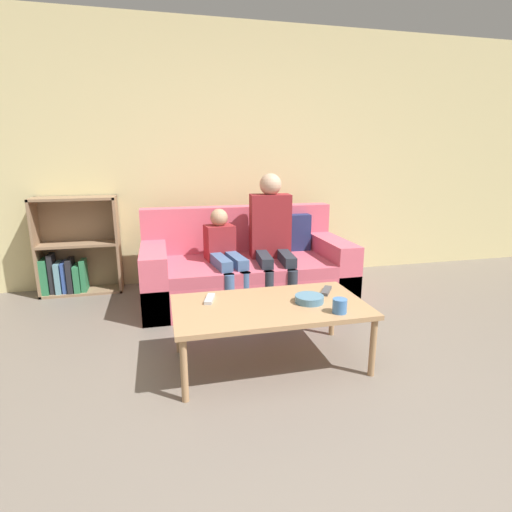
{
  "coord_description": "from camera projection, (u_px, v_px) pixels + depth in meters",
  "views": [
    {
      "loc": [
        -0.64,
        -1.27,
        1.32
      ],
      "look_at": [
        0.06,
        1.62,
        0.57
      ],
      "focal_mm": 28.0,
      "sensor_mm": 36.0,
      "label": 1
    }
  ],
  "objects": [
    {
      "name": "tv_remote_0",
      "position": [
        210.0,
        299.0,
        2.58
      ],
      "size": [
        0.09,
        0.18,
        0.02
      ],
      "rotation": [
        0.0,
        0.0,
        -0.28
      ],
      "color": "#B7B7BC",
      "rests_on": "coffee_table"
    },
    {
      "name": "person_child",
      "position": [
        224.0,
        253.0,
        3.53
      ],
      "size": [
        0.33,
        0.67,
        0.85
      ],
      "rotation": [
        0.0,
        0.0,
        0.14
      ],
      "color": "#476693",
      "rests_on": "ground_plane"
    },
    {
      "name": "coffee_table",
      "position": [
        270.0,
        309.0,
        2.53
      ],
      "size": [
        1.21,
        0.67,
        0.41
      ],
      "color": "#A87F56",
      "rests_on": "ground_plane"
    },
    {
      "name": "snack_bowl",
      "position": [
        309.0,
        299.0,
        2.55
      ],
      "size": [
        0.18,
        0.18,
        0.05
      ],
      "color": "teal",
      "rests_on": "coffee_table"
    },
    {
      "name": "person_adult",
      "position": [
        272.0,
        230.0,
        3.64
      ],
      "size": [
        0.38,
        0.67,
        1.16
      ],
      "rotation": [
        0.0,
        0.0,
        -0.09
      ],
      "color": "#282D38",
      "rests_on": "ground_plane"
    },
    {
      "name": "bookshelf",
      "position": [
        75.0,
        255.0,
        3.89
      ],
      "size": [
        0.75,
        0.28,
        0.94
      ],
      "color": "#8E7051",
      "rests_on": "ground_plane"
    },
    {
      "name": "couch",
      "position": [
        246.0,
        270.0,
        3.77
      ],
      "size": [
        1.88,
        0.94,
        0.83
      ],
      "color": "#DB5B70",
      "rests_on": "ground_plane"
    },
    {
      "name": "tv_remote_1",
      "position": [
        326.0,
        291.0,
        2.74
      ],
      "size": [
        0.13,
        0.17,
        0.02
      ],
      "rotation": [
        0.0,
        0.0,
        -0.59
      ],
      "color": "#47474C",
      "rests_on": "coffee_table"
    },
    {
      "name": "ground_plane",
      "position": [
        334.0,
        481.0,
        1.67
      ],
      "size": [
        22.0,
        22.0,
        0.0
      ],
      "primitive_type": "plane",
      "color": "#70665B"
    },
    {
      "name": "wall_back",
      "position": [
        220.0,
        157.0,
        4.14
      ],
      "size": [
        12.0,
        0.06,
        2.6
      ],
      "color": "beige",
      "rests_on": "ground_plane"
    },
    {
      "name": "cup_near",
      "position": [
        340.0,
        306.0,
        2.37
      ],
      "size": [
        0.09,
        0.09,
        0.09
      ],
      "color": "#3D70B2",
      "rests_on": "coffee_table"
    }
  ]
}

